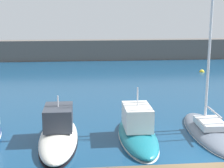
{
  "coord_description": "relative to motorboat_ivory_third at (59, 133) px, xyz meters",
  "views": [
    {
      "loc": [
        -5.81,
        -15.69,
        7.96
      ],
      "look_at": [
        -3.8,
        6.33,
        3.02
      ],
      "focal_mm": 54.45,
      "sensor_mm": 36.0,
      "label": 1
    }
  ],
  "objects": [
    {
      "name": "sailboat_slate_fifth",
      "position": [
        9.63,
        0.35,
        -0.27
      ],
      "size": [
        2.74,
        8.11,
        14.95
      ],
      "rotation": [
        0.0,
        0.0,
        1.54
      ],
      "color": "slate",
      "rests_on": "ground_plane"
    },
    {
      "name": "mooring_buoy_yellow",
      "position": [
        16.8,
        21.73,
        -0.54
      ],
      "size": [
        0.64,
        0.64,
        0.64
      ],
      "primitive_type": "sphere",
      "color": "yellow",
      "rests_on": "ground_plane"
    },
    {
      "name": "breakwater_seawall",
      "position": [
        7.27,
        33.47,
        1.03
      ],
      "size": [
        108.0,
        2.36,
        3.14
      ],
      "primitive_type": "cube",
      "color": "#5B5651",
      "rests_on": "ground_plane"
    },
    {
      "name": "motorboat_teal_fourth",
      "position": [
        4.85,
        0.01,
        -0.0
      ],
      "size": [
        2.27,
        7.05,
        3.51
      ],
      "rotation": [
        0.0,
        0.0,
        1.57
      ],
      "color": "#19707F",
      "rests_on": "ground_plane"
    },
    {
      "name": "ground_plane",
      "position": [
        7.27,
        -4.02,
        -0.54
      ],
      "size": [
        120.0,
        120.0,
        0.0
      ],
      "primitive_type": "plane",
      "color": "navy"
    },
    {
      "name": "motorboat_ivory_third",
      "position": [
        0.0,
        0.0,
        0.0
      ],
      "size": [
        2.33,
        7.58,
        3.02
      ],
      "rotation": [
        0.0,
        0.0,
        1.57
      ],
      "color": "silver",
      "rests_on": "ground_plane"
    }
  ]
}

